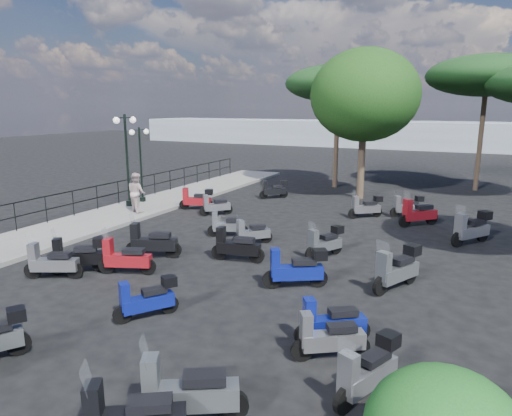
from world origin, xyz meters
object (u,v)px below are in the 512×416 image
at_px(scooter_2, 52,263).
at_px(scooter_24, 367,372).
at_px(scooter_28, 407,207).
at_px(scooter_16, 366,207).
at_px(scooter_17, 186,394).
at_px(scooter_22, 418,214).
at_px(scooter_4, 197,199).
at_px(pine_2, 338,84).
at_px(pedestrian_far, 137,192).
at_px(broadleaf_tree, 365,95).
at_px(scooter_15, 252,233).
at_px(scooter_19, 329,339).
at_px(scooter_25, 331,323).
at_px(scooter_6, 79,256).
at_px(scooter_10, 274,190).
at_px(lamp_post_2, 141,160).
at_px(scooter_13, 147,299).
at_px(scooter_8, 227,226).
at_px(scooter_26, 397,269).
at_px(scooter_21, 325,243).
at_px(pine_0, 487,76).
at_px(scooter_7, 125,259).
at_px(scooter_14, 236,247).
at_px(scooter_9, 215,206).
at_px(scooter_20, 296,269).
at_px(scooter_3, 152,243).
at_px(scooter_27, 471,229).
at_px(lamp_post_1, 127,154).

relative_size(scooter_2, scooter_24, 1.00).
bearing_deg(scooter_28, scooter_16, 86.51).
relative_size(scooter_17, scooter_22, 1.10).
relative_size(scooter_4, pine_2, 0.22).
distance_m(pedestrian_far, broadleaf_tree, 12.13).
bearing_deg(scooter_15, scooter_19, 170.45).
bearing_deg(scooter_17, scooter_25, -51.15).
height_order(scooter_6, scooter_10, scooter_6).
distance_m(pedestrian_far, scooter_17, 14.30).
xyz_separation_m(scooter_15, pine_2, (-0.74, 12.62, 5.59)).
height_order(lamp_post_2, scooter_13, lamp_post_2).
bearing_deg(scooter_4, scooter_6, 170.29).
relative_size(scooter_8, scooter_28, 1.05).
bearing_deg(scooter_28, scooter_26, 151.23).
height_order(scooter_15, scooter_21, scooter_21).
distance_m(scooter_25, pine_0, 21.54).
xyz_separation_m(scooter_6, scooter_15, (3.26, 4.66, -0.10)).
height_order(scooter_16, scooter_17, scooter_17).
bearing_deg(scooter_7, pedestrian_far, 16.60).
bearing_deg(pine_2, scooter_17, -79.45).
bearing_deg(scooter_14, scooter_6, 118.32).
bearing_deg(scooter_8, scooter_26, -138.83).
bearing_deg(scooter_8, scooter_16, -65.85).
bearing_deg(scooter_9, scooter_24, 176.55).
xyz_separation_m(lamp_post_2, scooter_9, (4.41, -0.42, -1.80)).
height_order(scooter_16, broadleaf_tree, broadleaf_tree).
height_order(scooter_20, scooter_26, scooter_26).
bearing_deg(pine_2, scooter_21, -74.98).
relative_size(scooter_16, pine_2, 0.18).
height_order(scooter_15, scooter_24, scooter_24).
distance_m(scooter_16, scooter_28, 1.86).
bearing_deg(scooter_3, scooter_13, -165.20).
xyz_separation_m(scooter_6, pine_0, (10.12, 19.83, 5.86)).
bearing_deg(pine_2, lamp_post_2, -128.42).
xyz_separation_m(scooter_16, scooter_22, (2.20, -0.51, 0.04)).
bearing_deg(scooter_10, scooter_9, 128.59).
bearing_deg(scooter_13, lamp_post_2, -15.15).
height_order(scooter_7, scooter_16, scooter_7).
height_order(scooter_20, scooter_25, scooter_20).
distance_m(scooter_25, broadleaf_tree, 16.28).
bearing_deg(scooter_17, scooter_8, -3.99).
bearing_deg(scooter_8, scooter_3, 134.69).
relative_size(lamp_post_2, scooter_15, 3.07).
relative_size(scooter_13, pine_2, 0.19).
height_order(lamp_post_2, scooter_27, lamp_post_2).
xyz_separation_m(scooter_22, scooter_26, (0.32, -7.08, 0.04)).
height_order(scooter_19, broadleaf_tree, broadleaf_tree).
relative_size(lamp_post_1, scooter_9, 3.54).
relative_size(scooter_25, scooter_27, 0.85).
height_order(scooter_15, scooter_27, scooter_27).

